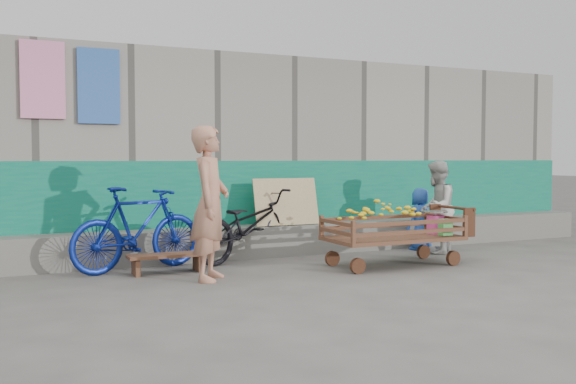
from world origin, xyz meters
name	(u,v)px	position (x,y,z in m)	size (l,w,h in m)	color
ground	(343,284)	(0.00, 0.00, 0.00)	(80.00, 80.00, 0.00)	#514E49
building_wall	(225,157)	(0.00, 4.05, 1.47)	(12.00, 3.50, 3.00)	gray
banana_cart	(391,224)	(1.19, 0.81, 0.56)	(1.95, 0.89, 0.83)	brown
bench	(167,259)	(-1.65, 1.53, 0.18)	(0.98, 0.29, 0.25)	brown
vendor_man	(210,203)	(-1.31, 0.87, 0.91)	(0.66, 0.43, 1.82)	tan
woman	(437,207)	(2.47, 1.49, 0.70)	(0.68, 0.53, 1.40)	#B8B8B2
child	(420,219)	(2.47, 1.89, 0.49)	(0.48, 0.31, 0.97)	blue
bicycle_dark	(248,225)	(-0.38, 2.02, 0.50)	(0.67, 1.91, 1.00)	black
bicycle_blue	(138,229)	(-1.95, 1.85, 0.54)	(0.51, 1.80, 1.08)	navy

